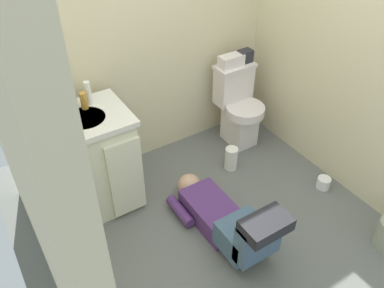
% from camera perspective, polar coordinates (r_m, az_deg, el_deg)
% --- Properties ---
extents(ground_plane, '(2.75, 3.16, 0.04)m').
position_cam_1_polar(ground_plane, '(3.09, 4.07, -11.85)').
color(ground_plane, '#60635F').
extents(wall_back, '(2.41, 0.08, 2.40)m').
position_cam_1_polar(wall_back, '(3.17, -7.30, 16.71)').
color(wall_back, beige).
rests_on(wall_back, ground_plane).
extents(wall_left, '(0.08, 2.16, 2.40)m').
position_cam_1_polar(wall_left, '(1.93, -23.50, -1.70)').
color(wall_left, beige).
rests_on(wall_left, ground_plane).
extents(wall_right, '(0.08, 2.16, 2.40)m').
position_cam_1_polar(wall_right, '(3.09, 23.53, 13.32)').
color(wall_right, beige).
rests_on(wall_right, ground_plane).
extents(toilet, '(0.36, 0.46, 0.75)m').
position_cam_1_polar(toilet, '(3.68, 6.66, 5.37)').
color(toilet, silver).
rests_on(toilet, ground_plane).
extents(vanity_cabinet, '(0.60, 0.53, 0.82)m').
position_cam_1_polar(vanity_cabinet, '(3.04, -13.96, -2.44)').
color(vanity_cabinet, beige).
rests_on(vanity_cabinet, ground_plane).
extents(faucet, '(0.02, 0.02, 0.10)m').
position_cam_1_polar(faucet, '(2.90, -16.40, 5.96)').
color(faucet, silver).
rests_on(faucet, vanity_cabinet).
extents(person_plumber, '(0.39, 1.06, 0.52)m').
position_cam_1_polar(person_plumber, '(2.88, 5.02, -10.79)').
color(person_plumber, '#512D6B').
rests_on(person_plumber, ground_plane).
extents(tissue_box, '(0.22, 0.11, 0.10)m').
position_cam_1_polar(tissue_box, '(3.50, 5.66, 11.82)').
color(tissue_box, silver).
rests_on(tissue_box, toilet).
extents(toiletry_bag, '(0.12, 0.09, 0.11)m').
position_cam_1_polar(toiletry_bag, '(3.58, 7.63, 12.41)').
color(toiletry_bag, '#26262D').
rests_on(toiletry_bag, toilet).
extents(soap_dispenser, '(0.06, 0.06, 0.17)m').
position_cam_1_polar(soap_dispenser, '(2.84, -19.91, 4.89)').
color(soap_dispenser, '#399556').
rests_on(soap_dispenser, vanity_cabinet).
extents(bottle_green, '(0.06, 0.06, 0.16)m').
position_cam_1_polar(bottle_green, '(2.84, -18.25, 5.65)').
color(bottle_green, '#509D45').
rests_on(bottle_green, vanity_cabinet).
extents(bottle_pink, '(0.05, 0.05, 0.13)m').
position_cam_1_polar(bottle_pink, '(2.87, -17.07, 5.80)').
color(bottle_pink, pink).
rests_on(bottle_pink, vanity_cabinet).
extents(bottle_amber, '(0.05, 0.05, 0.12)m').
position_cam_1_polar(bottle_amber, '(2.86, -15.27, 6.02)').
color(bottle_amber, '#C08A34').
rests_on(bottle_amber, vanity_cabinet).
extents(bottle_white, '(0.04, 0.04, 0.18)m').
position_cam_1_polar(bottle_white, '(2.89, -14.70, 7.11)').
color(bottle_white, white).
rests_on(bottle_white, vanity_cabinet).
extents(paper_towel_roll, '(0.11, 0.11, 0.21)m').
position_cam_1_polar(paper_towel_roll, '(3.48, 5.65, -2.08)').
color(paper_towel_roll, white).
rests_on(paper_towel_roll, ground_plane).
extents(toilet_paper_roll, '(0.11, 0.11, 0.10)m').
position_cam_1_polar(toilet_paper_roll, '(3.49, 18.37, -5.33)').
color(toilet_paper_roll, white).
rests_on(toilet_paper_roll, ground_plane).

